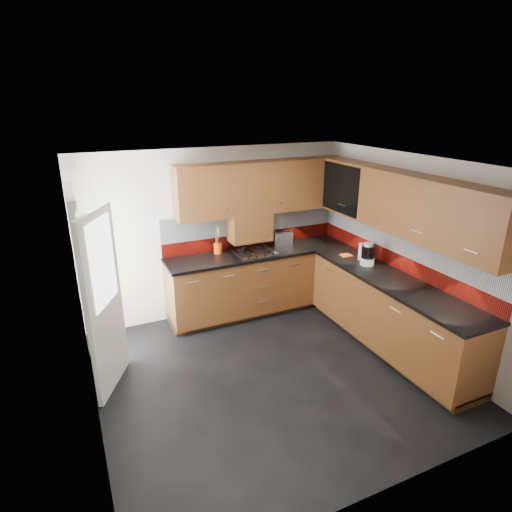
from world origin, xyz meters
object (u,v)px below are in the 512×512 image
gas_hob (254,252)px  utensil_pot (218,247)px  toaster (283,238)px  food_processor (368,255)px

gas_hob → utensil_pot: 0.52m
gas_hob → toaster: bearing=18.1°
food_processor → utensil_pot: bearing=142.9°
gas_hob → toaster: toaster is taller
utensil_pot → food_processor: (1.64, -1.24, 0.04)m
toaster → food_processor: 1.36m
gas_hob → food_processor: size_ratio=1.83×
toaster → gas_hob: bearing=-161.9°
utensil_pot → toaster: utensil_pot is taller
food_processor → toaster: bearing=116.3°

